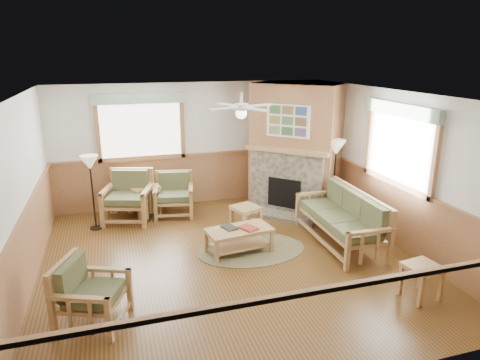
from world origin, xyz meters
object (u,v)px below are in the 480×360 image
object	(u,v)px
end_table_sofa	(421,281)
floor_lamp_right	(334,180)
armchair_left	(92,293)
footstool	(246,217)
coffee_table	(239,241)
armchair_back_left	(128,197)
armchair_back_right	(174,195)
sofa	(340,218)
floor_lamp_left	(93,193)
end_table_chairs	(144,200)

from	to	relation	value
end_table_sofa	floor_lamp_right	size ratio (longest dim) A/B	0.31
armchair_left	footstool	bearing A→B (deg)	-26.34
coffee_table	end_table_sofa	distance (m)	2.90
coffee_table	armchair_back_left	bearing A→B (deg)	121.59
end_table_sofa	floor_lamp_right	xyz separation A→B (m)	(0.30, 3.06, 0.57)
armchair_back_right	floor_lamp_right	size ratio (longest dim) A/B	0.53
armchair_back_left	armchair_left	bearing A→B (deg)	-82.17
armchair_back_right	end_table_sofa	bearing A→B (deg)	-45.50
sofa	floor_lamp_left	xyz separation A→B (m)	(-4.21, 1.95, 0.27)
armchair_back_right	floor_lamp_left	distance (m)	1.64
floor_lamp_right	armchair_back_left	bearing A→B (deg)	165.00
armchair_back_left	coffee_table	xyz separation A→B (m)	(1.73, -2.06, -0.28)
armchair_left	end_table_chairs	distance (m)	3.83
armchair_back_left	end_table_sofa	size ratio (longest dim) A/B	1.99
armchair_back_right	footstool	size ratio (longest dim) A/B	1.81
armchair_back_right	armchair_left	xyz separation A→B (m)	(-1.54, -3.50, -0.01)
end_table_sofa	floor_lamp_right	bearing A→B (deg)	84.40
armchair_back_left	floor_lamp_left	world-z (taller)	floor_lamp_left
armchair_back_left	end_table_chairs	world-z (taller)	armchair_back_left
sofa	armchair_back_right	xyz separation A→B (m)	(-2.63, 2.26, -0.03)
floor_lamp_right	armchair_back_right	bearing A→B (deg)	159.82
sofa	end_table_sofa	distance (m)	1.96
end_table_sofa	coffee_table	bearing A→B (deg)	133.98
armchair_back_right	floor_lamp_right	xyz separation A→B (m)	(3.11, -1.14, 0.39)
end_table_chairs	floor_lamp_right	xyz separation A→B (m)	(3.71, -1.36, 0.51)
end_table_sofa	footstool	xyz separation A→B (m)	(-1.56, 3.14, -0.04)
sofa	end_table_chairs	world-z (taller)	sofa
end_table_chairs	floor_lamp_right	distance (m)	3.98
sofa	coffee_table	world-z (taller)	sofa
armchair_back_left	end_table_chairs	bearing A→B (deg)	56.61
armchair_left	coffee_table	world-z (taller)	armchair_left
floor_lamp_left	floor_lamp_right	size ratio (longest dim) A/B	0.89
sofa	armchair_back_left	xyz separation A→B (m)	(-3.57, 2.20, 0.03)
end_table_sofa	footstool	world-z (taller)	end_table_sofa
footstool	coffee_table	bearing A→B (deg)	-113.44
armchair_back_right	footstool	xyz separation A→B (m)	(1.25, -1.07, -0.23)
footstool	floor_lamp_right	distance (m)	1.96
armchair_back_left	floor_lamp_right	distance (m)	4.20
armchair_back_right	end_table_chairs	bearing A→B (deg)	171.16
armchair_back_right	end_table_chairs	distance (m)	0.65
armchair_back_right	floor_lamp_right	world-z (taller)	floor_lamp_right
sofa	armchair_back_right	size ratio (longest dim) A/B	2.33
armchair_back_left	coffee_table	world-z (taller)	armchair_back_left
armchair_back_right	armchair_left	distance (m)	3.82
end_table_chairs	footstool	xyz separation A→B (m)	(1.85, -1.28, -0.10)
armchair_back_left	floor_lamp_left	distance (m)	0.73
sofa	coffee_table	distance (m)	1.86
armchair_back_left	armchair_back_right	world-z (taller)	armchair_back_left
end_table_chairs	floor_lamp_left	bearing A→B (deg)	-151.82
armchair_left	floor_lamp_right	distance (m)	5.23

